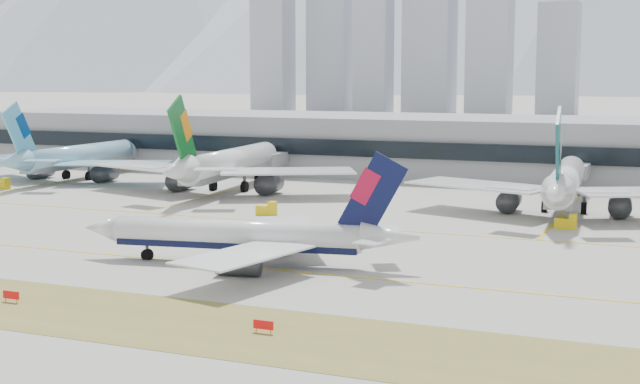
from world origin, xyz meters
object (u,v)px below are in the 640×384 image
at_px(taxiing_airliner, 249,237).
at_px(terminal, 469,146).
at_px(widebody_korean, 75,158).
at_px(widebody_cathay, 564,184).
at_px(widebody_eva, 227,165).

bearing_deg(taxiing_airliner, terminal, -100.96).
bearing_deg(terminal, widebody_korean, -152.35).
xyz_separation_m(taxiing_airliner, widebody_korean, (-84.69, 72.12, 1.47)).
relative_size(taxiing_airliner, widebody_cathay, 0.81).
bearing_deg(taxiing_airliner, widebody_eva, -68.84).
bearing_deg(widebody_cathay, terminal, 25.20).
distance_m(widebody_eva, widebody_cathay, 73.28).
bearing_deg(widebody_korean, taxiing_airliner, -131.43).
height_order(widebody_korean, widebody_cathay, widebody_cathay).
relative_size(widebody_eva, terminal, 0.22).
distance_m(taxiing_airliner, widebody_eva, 77.18).
distance_m(taxiing_airliner, widebody_cathay, 71.22).
bearing_deg(taxiing_airliner, widebody_korean, -49.83).
height_order(taxiing_airliner, terminal, taxiing_airliner).
relative_size(widebody_korean, widebody_cathay, 0.96).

